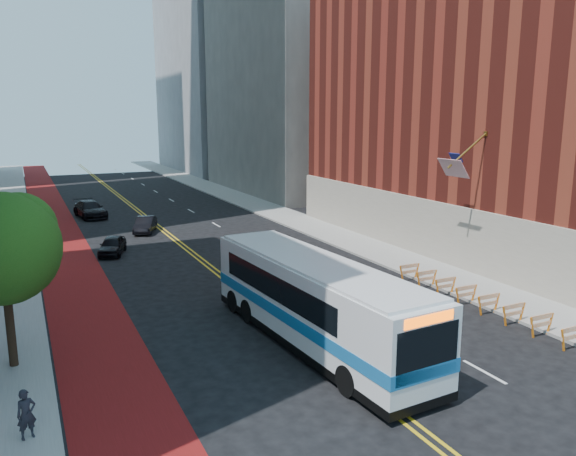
% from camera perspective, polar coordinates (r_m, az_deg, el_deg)
% --- Properties ---
extents(ground, '(160.00, 160.00, 0.00)m').
position_cam_1_polar(ground, '(21.86, 6.14, -14.63)').
color(ground, black).
rests_on(ground, ground).
extents(sidewalk_left, '(4.00, 140.00, 0.15)m').
position_cam_1_polar(sidewalk_left, '(47.61, -26.87, -1.30)').
color(sidewalk_left, gray).
rests_on(sidewalk_left, ground).
extents(sidewalk_right, '(4.00, 140.00, 0.15)m').
position_cam_1_polar(sidewalk_right, '(52.62, 0.15, 1.07)').
color(sidewalk_right, gray).
rests_on(sidewalk_right, ground).
extents(bus_lane_paint, '(3.60, 140.00, 0.01)m').
position_cam_1_polar(bus_lane_paint, '(47.66, -22.19, -0.98)').
color(bus_lane_paint, '#610F0D').
rests_on(bus_lane_paint, ground).
extents(center_line_inner, '(0.14, 140.00, 0.01)m').
position_cam_1_polar(center_line_inner, '(48.70, -12.87, -0.16)').
color(center_line_inner, gold).
rests_on(center_line_inner, ground).
extents(center_line_outer, '(0.14, 140.00, 0.01)m').
position_cam_1_polar(center_line_outer, '(48.77, -12.46, -0.12)').
color(center_line_outer, gold).
rests_on(center_line_outer, ground).
extents(lane_dashes, '(0.14, 98.20, 0.01)m').
position_cam_1_polar(lane_dashes, '(57.52, -9.83, 1.73)').
color(lane_dashes, silver).
rests_on(lane_dashes, ground).
extents(brick_building, '(18.73, 36.00, 22.00)m').
position_cam_1_polar(brick_building, '(43.25, 23.54, 12.38)').
color(brick_building, maroon).
rests_on(brick_building, ground).
extents(midrise_right_near, '(18.00, 26.00, 40.00)m').
position_cam_1_polar(midrise_right_near, '(73.51, 1.89, 19.63)').
color(midrise_right_near, slate).
rests_on(midrise_right_near, ground).
extents(midrise_right_far, '(20.00, 28.00, 55.00)m').
position_cam_1_polar(midrise_right_far, '(102.28, -5.89, 21.52)').
color(midrise_right_far, gray).
rests_on(midrise_right_far, ground).
extents(construction_barriers, '(1.42, 10.91, 1.00)m').
position_cam_1_polar(construction_barriers, '(29.73, 18.65, -6.60)').
color(construction_barriers, orange).
rests_on(construction_barriers, ground).
extents(street_tree, '(4.20, 4.20, 6.70)m').
position_cam_1_polar(street_tree, '(23.15, -26.94, -1.46)').
color(street_tree, black).
rests_on(street_tree, sidewalk_left).
extents(transit_bus, '(3.81, 13.56, 3.68)m').
position_cam_1_polar(transit_bus, '(23.76, 2.57, -7.37)').
color(transit_bus, silver).
rests_on(transit_bus, ground).
extents(car_a, '(2.66, 4.02, 1.27)m').
position_cam_1_polar(car_a, '(40.92, -17.42, -1.69)').
color(car_a, black).
rests_on(car_a, ground).
extents(car_b, '(2.70, 4.13, 1.28)m').
position_cam_1_polar(car_b, '(47.78, -14.30, 0.33)').
color(car_b, black).
rests_on(car_b, ground).
extents(car_c, '(2.94, 5.58, 1.54)m').
position_cam_1_polar(car_c, '(56.26, -19.47, 1.81)').
color(car_c, black).
rests_on(car_c, ground).
extents(pedestrian, '(0.64, 0.51, 1.53)m').
position_cam_1_polar(pedestrian, '(19.07, -25.04, -16.77)').
color(pedestrian, black).
rests_on(pedestrian, sidewalk_left).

